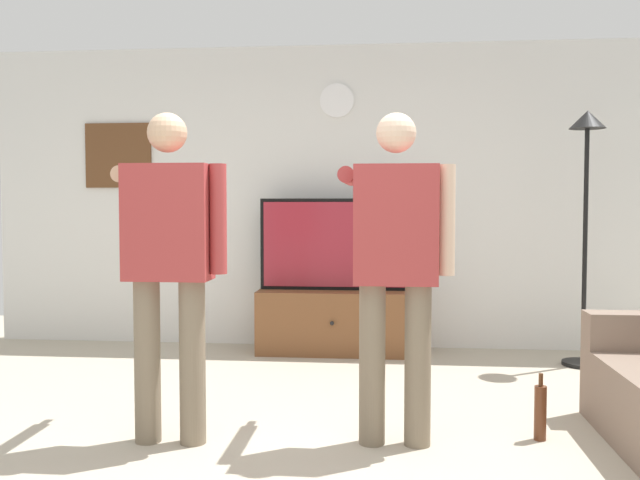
% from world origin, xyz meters
% --- Properties ---
extents(ground_plane, '(8.40, 8.40, 0.00)m').
position_xyz_m(ground_plane, '(0.00, 0.00, 0.00)').
color(ground_plane, '#B2A893').
extents(back_wall, '(6.40, 0.10, 2.70)m').
position_xyz_m(back_wall, '(0.00, 2.95, 1.35)').
color(back_wall, silver).
rests_on(back_wall, ground_plane).
extents(tv_stand, '(1.31, 0.48, 0.54)m').
position_xyz_m(tv_stand, '(-0.02, 2.60, 0.27)').
color(tv_stand, brown).
rests_on(tv_stand, ground_plane).
extents(television, '(1.29, 0.07, 0.79)m').
position_xyz_m(television, '(-0.02, 2.65, 0.94)').
color(television, black).
rests_on(television, tv_stand).
extents(wall_clock, '(0.30, 0.03, 0.30)m').
position_xyz_m(wall_clock, '(-0.02, 2.89, 2.21)').
color(wall_clock, white).
extents(framed_picture, '(0.62, 0.04, 0.59)m').
position_xyz_m(framed_picture, '(-2.04, 2.90, 1.73)').
color(framed_picture, brown).
extents(floor_lamp, '(0.32, 0.32, 2.02)m').
position_xyz_m(floor_lamp, '(1.99, 2.33, 1.44)').
color(floor_lamp, black).
rests_on(floor_lamp, ground_plane).
extents(person_standing_nearer_lamp, '(0.63, 0.78, 1.77)m').
position_xyz_m(person_standing_nearer_lamp, '(-0.73, 0.30, 1.01)').
color(person_standing_nearer_lamp, '#7A6B56').
rests_on(person_standing_nearer_lamp, ground_plane).
extents(person_standing_nearer_couch, '(0.62, 0.78, 1.76)m').
position_xyz_m(person_standing_nearer_couch, '(0.47, 0.39, 1.01)').
color(person_standing_nearer_couch, '#7A6B56').
rests_on(person_standing_nearer_couch, ground_plane).
extents(beverage_bottle, '(0.07, 0.07, 0.37)m').
position_xyz_m(beverage_bottle, '(1.27, 0.52, 0.15)').
color(beverage_bottle, '#592D19').
rests_on(beverage_bottle, ground_plane).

